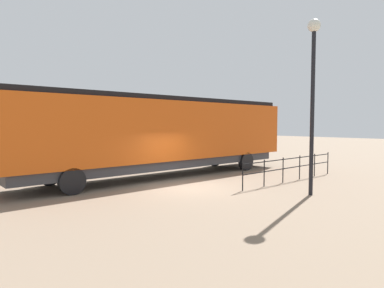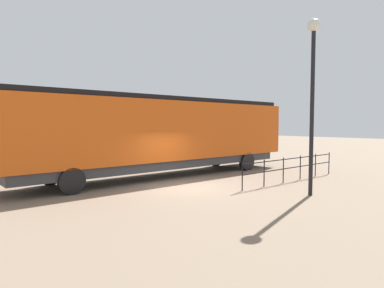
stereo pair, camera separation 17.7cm
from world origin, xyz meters
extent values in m
plane|color=#84705B|center=(0.00, 0.00, 0.00)|extent=(120.00, 120.00, 0.00)
cube|color=#D15114|center=(-3.31, 0.95, 2.52)|extent=(3.04, 17.04, 3.04)
cube|color=black|center=(-3.31, 8.21, 2.06)|extent=(2.91, 2.53, 2.13)
cube|color=black|center=(-3.31, 0.95, 4.16)|extent=(2.73, 16.36, 0.24)
cube|color=#38383D|center=(-3.31, 0.95, 0.78)|extent=(2.73, 15.67, 0.45)
cylinder|color=black|center=(-4.67, 6.40, 0.55)|extent=(0.30, 1.10, 1.10)
cylinder|color=black|center=(-1.94, 6.40, 0.55)|extent=(0.30, 1.10, 1.10)
cylinder|color=black|center=(-4.67, -4.50, 0.55)|extent=(0.30, 1.10, 1.10)
cylinder|color=black|center=(-1.94, -4.50, 0.55)|extent=(0.30, 1.10, 1.10)
cylinder|color=black|center=(4.45, 2.71, 3.28)|extent=(0.16, 0.16, 6.56)
sphere|color=silver|center=(4.45, 2.71, 6.71)|extent=(0.50, 0.50, 0.50)
cube|color=black|center=(2.10, 5.07, 1.14)|extent=(0.04, 7.55, 0.04)
cube|color=black|center=(2.10, 5.07, 0.68)|extent=(0.04, 7.55, 0.04)
cylinder|color=black|center=(2.10, 1.30, 0.62)|extent=(0.05, 0.05, 1.24)
cylinder|color=black|center=(2.10, 2.81, 0.62)|extent=(0.05, 0.05, 1.24)
cylinder|color=black|center=(2.10, 4.32, 0.62)|extent=(0.05, 0.05, 1.24)
cylinder|color=black|center=(2.10, 5.83, 0.62)|extent=(0.05, 0.05, 1.24)
cylinder|color=black|center=(2.10, 7.34, 0.62)|extent=(0.05, 0.05, 1.24)
cylinder|color=black|center=(2.10, 8.84, 0.62)|extent=(0.05, 0.05, 1.24)
camera|label=1|loc=(11.28, -9.66, 2.86)|focal=31.22mm
camera|label=2|loc=(11.39, -9.53, 2.86)|focal=31.22mm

